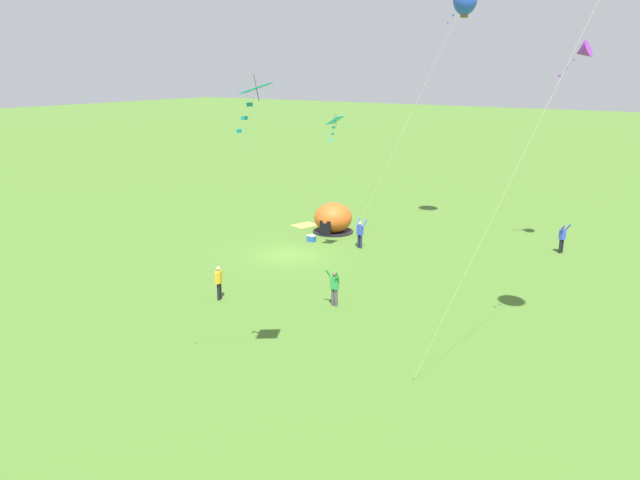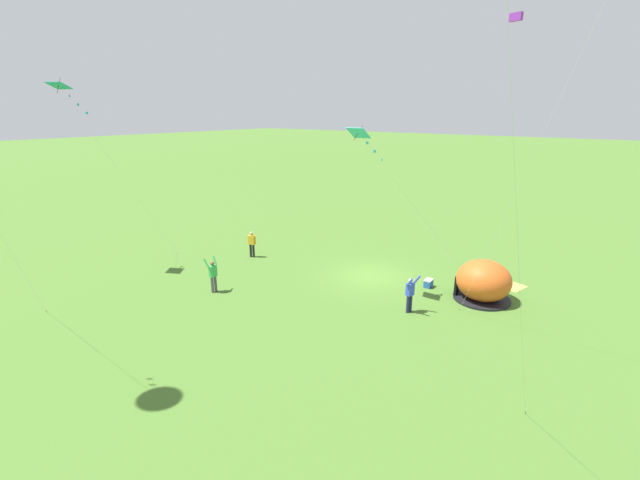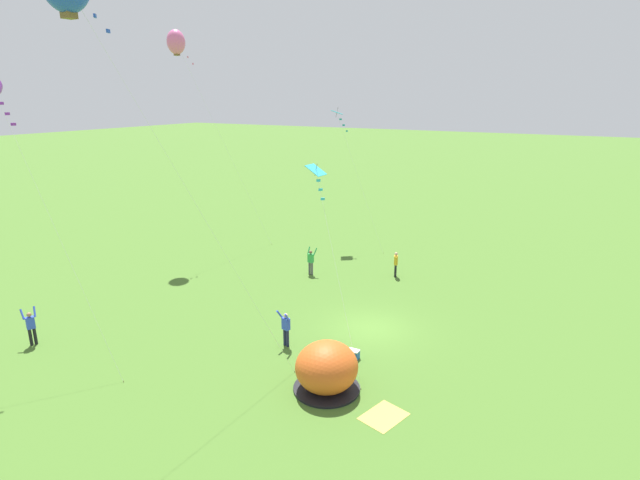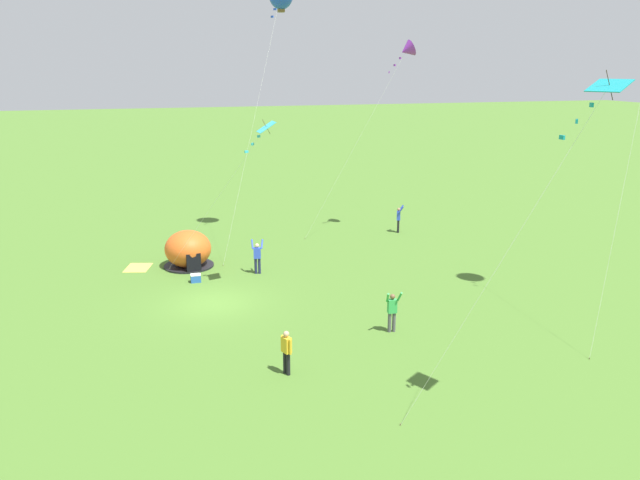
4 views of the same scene
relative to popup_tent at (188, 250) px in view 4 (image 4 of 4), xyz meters
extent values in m
plane|color=#477028|center=(6.14, 0.63, -1.00)|extent=(300.00, 300.00, 0.00)
ellipsoid|color=#D8591E|center=(-0.01, 0.00, 0.05)|extent=(2.70, 2.60, 2.10)
cylinder|color=black|center=(-0.01, 0.00, -0.95)|extent=(2.81, 2.81, 0.10)
cube|color=black|center=(1.25, 0.18, -0.45)|extent=(0.23, 0.81, 1.10)
cube|color=gold|center=(-0.57, -2.80, -0.99)|extent=(1.99, 1.71, 0.01)
cube|color=#2659B2|center=(2.83, 0.11, -0.81)|extent=(0.36, 0.52, 0.38)
cube|color=white|center=(2.83, 0.11, -0.59)|extent=(0.37, 0.53, 0.06)
cylinder|color=#1E2347|center=(2.33, 3.43, -0.56)|extent=(0.15, 0.15, 0.88)
cylinder|color=#1E2347|center=(2.38, 3.63, -0.56)|extent=(0.15, 0.15, 0.88)
cube|color=blue|center=(2.35, 3.53, 0.18)|extent=(0.32, 0.43, 0.60)
sphere|color=beige|center=(2.35, 3.53, 0.61)|extent=(0.22, 0.22, 0.22)
cylinder|color=blue|center=(2.14, 3.31, 0.65)|extent=(0.38, 0.12, 0.50)
cylinder|color=blue|center=(2.27, 3.82, 0.65)|extent=(0.38, 0.23, 0.50)
cylinder|color=black|center=(-3.73, 14.52, -0.56)|extent=(0.15, 0.15, 0.88)
cylinder|color=black|center=(-3.54, 14.44, -0.56)|extent=(0.15, 0.15, 0.88)
cube|color=blue|center=(-3.64, 14.48, 0.18)|extent=(0.44, 0.37, 0.60)
sphere|color=#9E7051|center=(-3.64, 14.48, 0.61)|extent=(0.22, 0.22, 0.22)
cylinder|color=blue|center=(-3.82, 14.73, 0.65)|extent=(0.18, 0.39, 0.50)
cylinder|color=blue|center=(-3.33, 14.51, 0.65)|extent=(0.28, 0.37, 0.50)
cylinder|color=black|center=(14.05, 2.31, -0.56)|extent=(0.15, 0.15, 0.88)
cylinder|color=black|center=(14.23, 2.38, -0.56)|extent=(0.15, 0.15, 0.88)
cube|color=gold|center=(14.14, 2.35, 0.18)|extent=(0.44, 0.36, 0.60)
sphere|color=tan|center=(14.14, 2.35, 0.61)|extent=(0.22, 0.22, 0.22)
cylinder|color=gold|center=(13.91, 2.25, 0.18)|extent=(0.09, 0.09, 0.58)
cylinder|color=gold|center=(14.37, 2.44, 0.18)|extent=(0.09, 0.09, 0.58)
cylinder|color=#4C4C51|center=(11.71, 7.67, -0.56)|extent=(0.15, 0.15, 0.88)
cylinder|color=#4C4C51|center=(11.69, 7.47, -0.56)|extent=(0.15, 0.15, 0.88)
cube|color=green|center=(11.70, 7.57, 0.18)|extent=(0.27, 0.40, 0.60)
sphere|color=brown|center=(11.70, 7.57, 0.61)|extent=(0.22, 0.22, 0.22)
cylinder|color=green|center=(11.87, 7.82, 0.65)|extent=(0.38, 0.12, 0.50)
cylinder|color=green|center=(11.83, 7.29, 0.65)|extent=(0.39, 0.18, 0.50)
cylinder|color=silver|center=(19.35, 7.52, 4.27)|extent=(1.66, 5.02, 10.53)
cylinder|color=brown|center=(18.52, 5.01, -0.97)|extent=(0.03, 0.03, 0.06)
cube|color=teal|center=(20.18, 10.02, 9.53)|extent=(1.27, 1.26, 0.33)
cylinder|color=#332314|center=(20.18, 10.02, 9.54)|extent=(0.11, 0.28, 0.80)
cube|color=teal|center=(20.05, 9.63, 9.02)|extent=(0.21, 0.13, 0.12)
cube|color=teal|center=(19.94, 9.29, 8.58)|extent=(0.20, 0.16, 0.12)
cube|color=teal|center=(19.83, 8.96, 8.13)|extent=(0.20, 0.07, 0.12)
cylinder|color=silver|center=(-3.59, 11.21, 5.01)|extent=(0.41, 6.67, 12.02)
cylinder|color=brown|center=(-3.79, 7.88, -0.97)|extent=(0.03, 0.03, 0.06)
cone|color=purple|center=(-3.40, 14.55, 11.02)|extent=(1.13, 1.16, 1.27)
cube|color=purple|center=(-3.42, 14.12, 10.52)|extent=(0.21, 0.09, 0.12)
cube|color=purple|center=(-3.44, 13.77, 10.09)|extent=(0.21, 0.09, 0.12)
cube|color=purple|center=(-3.46, 13.41, 9.66)|extent=(0.21, 0.12, 0.12)
cylinder|color=silver|center=(-2.23, 4.33, 6.66)|extent=(5.41, 4.92, 15.31)
cylinder|color=brown|center=(0.47, 1.87, -0.97)|extent=(0.03, 0.03, 0.06)
cube|color=brown|center=(-4.93, 6.78, 13.35)|extent=(0.38, 0.38, 0.28)
cube|color=blue|center=(-4.62, 6.50, 13.78)|extent=(0.19, 0.17, 0.12)
cube|color=blue|center=(-4.36, 6.26, 13.34)|extent=(0.19, 0.17, 0.12)
cube|color=blue|center=(-4.10, 6.03, 12.89)|extent=(0.20, 0.15, 0.12)
cylinder|color=silver|center=(3.04, 1.14, 3.14)|extent=(4.77, 4.86, 8.27)
cylinder|color=brown|center=(0.65, -1.28, -0.97)|extent=(0.03, 0.03, 0.06)
cube|color=#33B7D1|center=(5.42, 3.57, 7.27)|extent=(0.93, 0.80, 0.51)
cylinder|color=#332314|center=(5.42, 3.57, 7.28)|extent=(0.32, 0.32, 0.67)
cube|color=#33B7D1|center=(5.11, 3.26, 6.82)|extent=(0.19, 0.18, 0.12)
cube|color=#33B7D1|center=(4.85, 2.99, 6.43)|extent=(0.20, 0.16, 0.12)
cube|color=#33B7D1|center=(4.59, 2.73, 6.04)|extent=(0.15, 0.20, 0.12)
cylinder|color=silver|center=(14.30, 16.49, 6.76)|extent=(4.05, 5.05, 15.52)
cylinder|color=brown|center=(16.32, 13.97, -0.97)|extent=(0.03, 0.03, 0.06)
camera|label=1|loc=(35.54, 22.66, 10.17)|focal=35.00mm
camera|label=2|loc=(-5.40, 20.99, 8.31)|focal=24.00mm
camera|label=3|loc=(-16.15, -8.68, 10.87)|focal=28.00mm
camera|label=4|loc=(34.60, -2.40, 10.04)|focal=35.00mm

